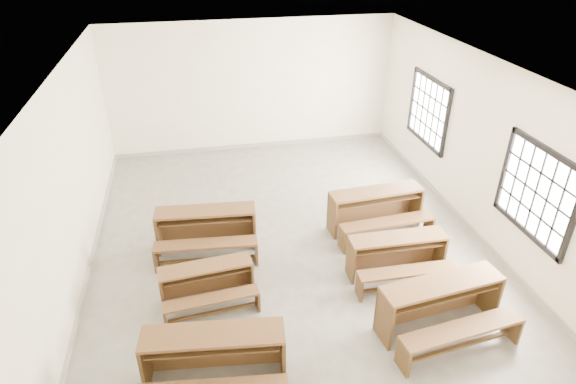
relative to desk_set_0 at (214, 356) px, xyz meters
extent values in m
plane|color=gray|center=(1.55, 2.93, -0.46)|extent=(8.50, 8.50, 0.00)
cube|color=white|center=(1.55, 2.93, 2.71)|extent=(7.00, 8.50, 0.05)
cube|color=white|center=(1.55, 7.15, 1.14)|extent=(7.00, 0.05, 3.20)
cube|color=white|center=(1.55, -1.30, 1.14)|extent=(7.00, 0.05, 3.20)
cube|color=white|center=(-1.93, 2.93, 1.14)|extent=(0.05, 8.50, 3.20)
cube|color=white|center=(5.02, 2.93, 1.14)|extent=(0.05, 8.50, 3.20)
cube|color=gray|center=(1.55, 7.16, -0.41)|extent=(7.00, 0.04, 0.10)
cube|color=gray|center=(-1.93, 2.93, -0.41)|extent=(0.04, 8.50, 0.10)
cube|color=gray|center=(5.03, 2.93, -0.41)|extent=(0.04, 8.50, 0.10)
cube|color=white|center=(5.02, 1.13, 1.14)|extent=(0.02, 1.50, 1.30)
cube|color=black|center=(5.00, 1.13, 1.83)|extent=(0.06, 1.62, 0.08)
cube|color=black|center=(5.00, 1.13, 0.45)|extent=(0.06, 1.62, 0.08)
cube|color=black|center=(5.00, 0.34, 1.14)|extent=(0.06, 0.08, 1.46)
cube|color=black|center=(5.00, 1.92, 1.14)|extent=(0.06, 0.08, 1.46)
cube|color=white|center=(5.02, 4.73, 1.14)|extent=(0.02, 1.50, 1.30)
cube|color=black|center=(5.00, 4.73, 1.83)|extent=(0.06, 1.62, 0.08)
cube|color=black|center=(5.00, 4.73, 0.45)|extent=(0.06, 1.62, 0.08)
cube|color=black|center=(5.00, 3.94, 1.14)|extent=(0.06, 0.08, 1.46)
cube|color=black|center=(5.00, 5.52, 1.14)|extent=(0.06, 0.08, 1.46)
cube|color=brown|center=(0.01, 0.06, 0.31)|extent=(1.81, 0.65, 0.04)
cube|color=brown|center=(0.03, 0.25, -0.09)|extent=(1.76, 0.26, 0.75)
cube|color=#4A3219|center=(-0.85, 0.16, -0.09)|extent=(0.10, 0.44, 0.75)
cube|color=#4A3219|center=(0.86, -0.05, -0.09)|extent=(0.10, 0.44, 0.75)
cube|color=#4A3219|center=(0.00, 0.04, 0.16)|extent=(1.66, 0.53, 0.02)
cube|color=brown|center=(0.00, 1.61, 0.16)|extent=(1.44, 0.48, 0.04)
cube|color=brown|center=(-0.02, 1.77, -0.16)|extent=(1.41, 0.17, 0.60)
cube|color=#4A3219|center=(-0.69, 1.54, -0.16)|extent=(0.07, 0.35, 0.60)
cube|color=#4A3219|center=(0.68, 1.67, -0.16)|extent=(0.07, 0.35, 0.60)
cube|color=#4A3219|center=(0.00, 1.59, 0.03)|extent=(1.33, 0.39, 0.02)
cube|color=brown|center=(0.04, 1.18, -0.11)|extent=(1.43, 0.38, 0.04)
cube|color=#4A3219|center=(-0.65, 1.11, -0.30)|extent=(0.06, 0.25, 0.34)
cube|color=#4A3219|center=(0.72, 1.24, -0.30)|extent=(0.06, 0.25, 0.34)
cube|color=#4A3219|center=(0.04, 1.18, -0.37)|extent=(1.30, 0.17, 0.04)
cube|color=brown|center=(0.08, 2.98, 0.30)|extent=(1.77, 0.59, 0.04)
cube|color=brown|center=(0.10, 3.18, -0.09)|extent=(1.74, 0.20, 0.74)
cube|color=#4A3219|center=(-0.76, 3.06, -0.09)|extent=(0.08, 0.44, 0.74)
cube|color=#4A3219|center=(0.93, 2.91, -0.09)|extent=(0.08, 0.44, 0.74)
cube|color=#4A3219|center=(0.08, 2.96, 0.15)|extent=(1.63, 0.47, 0.02)
cube|color=brown|center=(0.03, 2.45, -0.03)|extent=(1.76, 0.46, 0.04)
cube|color=#4A3219|center=(-0.81, 2.53, -0.26)|extent=(0.07, 0.31, 0.41)
cube|color=#4A3219|center=(0.88, 2.38, -0.26)|extent=(0.07, 0.31, 0.41)
cube|color=#4A3219|center=(0.03, 2.45, -0.35)|extent=(1.61, 0.20, 0.04)
cube|color=brown|center=(3.21, 0.35, 0.32)|extent=(1.83, 0.66, 0.04)
cube|color=brown|center=(3.18, 0.55, -0.08)|extent=(1.78, 0.26, 0.76)
cube|color=#4A3219|center=(2.34, 0.24, -0.08)|extent=(0.10, 0.45, 0.76)
cube|color=#4A3219|center=(4.07, 0.45, -0.08)|extent=(0.10, 0.45, 0.76)
cube|color=#4A3219|center=(3.21, 0.33, 0.16)|extent=(1.68, 0.53, 0.02)
cube|color=brown|center=(3.27, -0.20, -0.02)|extent=(1.82, 0.53, 0.04)
cube|color=#4A3219|center=(2.41, -0.30, -0.25)|extent=(0.08, 0.32, 0.43)
cube|color=#4A3219|center=(4.14, -0.09, -0.25)|extent=(0.08, 0.32, 0.43)
cube|color=#4A3219|center=(3.27, -0.20, -0.35)|extent=(1.65, 0.26, 0.04)
cube|color=brown|center=(3.10, 1.62, 0.23)|extent=(1.60, 0.43, 0.04)
cube|color=brown|center=(3.10, 1.80, -0.12)|extent=(1.60, 0.08, 0.68)
cube|color=#4A3219|center=(2.32, 1.64, -0.12)|extent=(0.05, 0.40, 0.68)
cube|color=#4A3219|center=(3.88, 1.60, -0.12)|extent=(0.05, 0.40, 0.68)
cube|color=#4A3219|center=(3.10, 1.60, 0.10)|extent=(1.48, 0.33, 0.02)
cube|color=brown|center=(3.09, 1.13, -0.06)|extent=(1.60, 0.31, 0.04)
cube|color=#4A3219|center=(2.31, 1.15, -0.27)|extent=(0.05, 0.28, 0.38)
cube|color=#4A3219|center=(3.87, 1.11, -0.27)|extent=(0.05, 0.28, 0.38)
cube|color=#4A3219|center=(3.09, 1.13, -0.36)|extent=(1.48, 0.08, 0.04)
cube|color=brown|center=(3.25, 3.00, 0.31)|extent=(1.80, 0.57, 0.04)
cube|color=brown|center=(3.23, 3.19, -0.09)|extent=(1.77, 0.17, 0.75)
cube|color=#4A3219|center=(2.39, 2.93, -0.09)|extent=(0.08, 0.44, 0.75)
cube|color=#4A3219|center=(4.11, 3.06, -0.09)|extent=(0.08, 0.44, 0.75)
cube|color=#4A3219|center=(3.25, 2.97, 0.16)|extent=(1.66, 0.45, 0.02)
cube|color=brown|center=(3.29, 2.45, -0.02)|extent=(1.79, 0.43, 0.04)
cube|color=#4A3219|center=(2.43, 2.39, -0.25)|extent=(0.07, 0.31, 0.42)
cube|color=#4A3219|center=(4.15, 2.51, -0.25)|extent=(0.07, 0.31, 0.42)
cube|color=#4A3219|center=(3.29, 2.45, -0.35)|extent=(1.64, 0.17, 0.04)
camera|label=1|loc=(0.05, -4.27, 4.73)|focal=30.00mm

